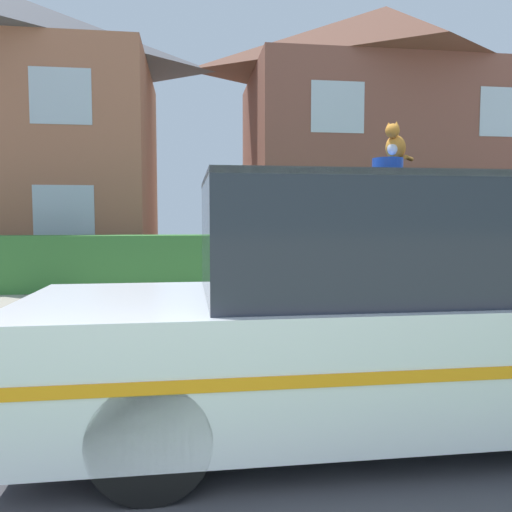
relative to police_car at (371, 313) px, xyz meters
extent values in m
cube|color=#424247|center=(-1.43, 1.75, -0.83)|extent=(28.00, 6.93, 0.01)
cube|color=#3D7F38|center=(-0.05, 7.42, -0.26)|extent=(14.94, 0.79, 1.16)
cylinder|color=black|center=(-1.47, 0.70, -0.50)|extent=(0.65, 0.20, 0.65)
cylinder|color=black|center=(-1.47, -0.71, -0.50)|extent=(0.65, 0.20, 0.65)
cylinder|color=black|center=(1.37, 0.71, -0.50)|extent=(0.65, 0.20, 0.65)
cube|color=silver|center=(-0.05, 0.00, -0.26)|extent=(4.58, 1.62, 0.78)
cube|color=#232833|center=(0.10, 0.00, 0.53)|extent=(2.50, 1.45, 0.79)
cube|color=silver|center=(0.10, 0.00, 0.91)|extent=(2.50, 1.45, 0.04)
cube|color=orange|center=(-0.05, 0.81, -0.20)|extent=(4.35, 0.02, 0.07)
cube|color=orange|center=(-0.05, -0.81, -0.20)|extent=(4.35, 0.02, 0.07)
cylinder|color=blue|center=(0.10, 0.00, 1.00)|extent=(0.21, 0.21, 0.14)
ellipsoid|color=orange|center=(0.18, 0.07, 1.15)|extent=(0.23, 0.24, 0.17)
ellipsoid|color=white|center=(0.14, 0.01, 1.14)|extent=(0.09, 0.09, 0.09)
sphere|color=orange|center=(0.13, 0.01, 1.25)|extent=(0.10, 0.10, 0.10)
cone|color=orange|center=(0.11, 0.02, 1.29)|extent=(0.04, 0.04, 0.04)
cone|color=orange|center=(0.15, -0.01, 1.29)|extent=(0.04, 0.04, 0.04)
cylinder|color=orange|center=(0.28, 0.08, 1.08)|extent=(0.12, 0.14, 0.03)
cube|color=#A86B4C|center=(-6.41, 11.96, 2.10)|extent=(8.07, 5.86, 5.88)
pyramid|color=#56565B|center=(-6.41, 11.96, 6.04)|extent=(8.47, 6.15, 1.99)
cube|color=silver|center=(-4.19, 9.02, 0.81)|extent=(1.40, 0.02, 1.30)
cube|color=silver|center=(-4.19, 9.02, 3.51)|extent=(1.40, 0.02, 1.30)
cube|color=brown|center=(4.84, 11.92, 2.10)|extent=(8.36, 5.27, 5.89)
pyramid|color=brown|center=(4.84, 11.92, 6.13)|extent=(8.78, 5.53, 2.17)
cube|color=red|center=(3.18, 9.28, 0.21)|extent=(1.00, 0.02, 2.10)
cube|color=silver|center=(2.54, 9.28, 0.81)|extent=(1.40, 0.02, 1.30)
cube|color=silver|center=(7.14, 9.28, 0.81)|extent=(1.40, 0.02, 1.30)
cube|color=silver|center=(2.54, 9.28, 3.52)|extent=(1.40, 0.02, 1.30)
cube|color=silver|center=(7.14, 9.28, 3.52)|extent=(1.40, 0.02, 1.30)
cube|color=black|center=(4.30, 5.72, -0.36)|extent=(0.70, 0.63, 0.97)
cube|color=black|center=(4.30, 5.72, 0.18)|extent=(0.73, 0.66, 0.10)
camera|label=1|loc=(-1.25, -3.30, 0.65)|focal=35.00mm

